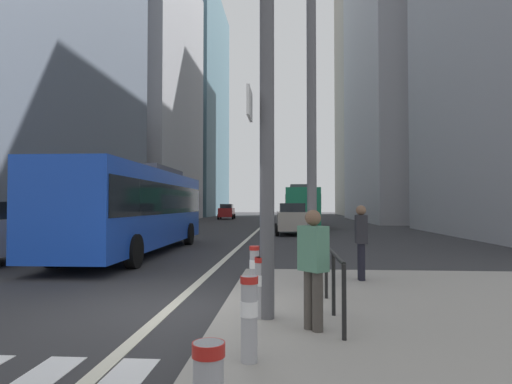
% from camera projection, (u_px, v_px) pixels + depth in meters
% --- Properties ---
extents(ground_plane, '(160.00, 160.00, 0.00)m').
position_uv_depth(ground_plane, '(254.00, 234.00, 27.55)').
color(ground_plane, '#303033').
extents(lane_centre_line, '(0.20, 80.00, 0.01)m').
position_uv_depth(lane_centre_line, '(262.00, 226.00, 37.52)').
color(lane_centre_line, beige).
rests_on(lane_centre_line, ground).
extents(office_tower_left_mid, '(12.83, 20.18, 30.57)m').
position_uv_depth(office_tower_left_mid, '(134.00, 92.00, 51.50)').
color(office_tower_left_mid, '#9E9EA3').
rests_on(office_tower_left_mid, ground).
extents(office_tower_left_far, '(12.93, 25.04, 38.61)m').
position_uv_depth(office_tower_left_far, '(184.00, 106.00, 76.61)').
color(office_tower_left_far, slate).
rests_on(office_tower_left_far, ground).
extents(office_tower_right_mid, '(13.31, 23.25, 38.15)m').
position_uv_depth(office_tower_right_mid, '(416.00, 55.00, 49.98)').
color(office_tower_right_mid, '#9E9EA3').
rests_on(office_tower_right_mid, ground).
extents(office_tower_right_far, '(10.17, 22.09, 48.84)m').
position_uv_depth(office_tower_right_far, '(370.00, 77.00, 76.77)').
color(office_tower_right_far, gray).
rests_on(office_tower_right_far, ground).
extents(city_bus_blue_oncoming, '(2.79, 11.73, 3.40)m').
position_uv_depth(city_bus_blue_oncoming, '(137.00, 205.00, 16.45)').
color(city_bus_blue_oncoming, blue).
rests_on(city_bus_blue_oncoming, ground).
extents(city_bus_red_receding, '(2.71, 11.08, 3.40)m').
position_uv_depth(city_bus_red_receding, '(301.00, 205.00, 36.11)').
color(city_bus_red_receding, '#198456').
rests_on(city_bus_red_receding, ground).
extents(car_oncoming_mid, '(2.20, 4.52, 1.94)m').
position_uv_depth(car_oncoming_mid, '(227.00, 211.00, 55.99)').
color(car_oncoming_mid, maroon).
rests_on(car_oncoming_mid, ground).
extents(car_receding_near, '(2.17, 4.14, 1.94)m').
position_uv_depth(car_receding_near, '(292.00, 219.00, 26.79)').
color(car_receding_near, '#B2A899').
rests_on(car_receding_near, ground).
extents(traffic_signal_gantry, '(7.02, 0.65, 6.00)m').
position_uv_depth(traffic_signal_gantry, '(115.00, 57.00, 6.77)').
color(traffic_signal_gantry, '#515156').
rests_on(traffic_signal_gantry, median_island).
extents(street_lamp_post, '(5.50, 0.32, 8.00)m').
position_uv_depth(street_lamp_post, '(311.00, 42.00, 9.15)').
color(street_lamp_post, '#56565B').
rests_on(street_lamp_post, median_island).
extents(bollard_left, '(0.20, 0.20, 0.93)m').
position_uv_depth(bollard_left, '(249.00, 314.00, 4.70)').
color(bollard_left, '#99999E').
rests_on(bollard_left, median_island).
extents(bollard_right, '(0.20, 0.20, 0.91)m').
position_uv_depth(bollard_right, '(261.00, 284.00, 6.53)').
color(bollard_right, '#99999E').
rests_on(bollard_right, median_island).
extents(bollard_back, '(0.20, 0.20, 0.91)m').
position_uv_depth(bollard_back, '(254.00, 267.00, 8.33)').
color(bollard_back, '#99999E').
rests_on(bollard_back, median_island).
extents(pedestrian_railing, '(0.06, 3.72, 0.98)m').
position_uv_depth(pedestrian_railing, '(330.00, 264.00, 7.30)').
color(pedestrian_railing, black).
rests_on(pedestrian_railing, median_island).
extents(pedestrian_waiting, '(0.43, 0.44, 1.63)m').
position_uv_depth(pedestrian_waiting, '(313.00, 263.00, 5.91)').
color(pedestrian_waiting, '#423D38').
rests_on(pedestrian_waiting, median_island).
extents(pedestrian_walking, '(0.25, 0.39, 1.69)m').
position_uv_depth(pedestrian_walking, '(361.00, 238.00, 9.82)').
color(pedestrian_walking, black).
rests_on(pedestrian_walking, median_island).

